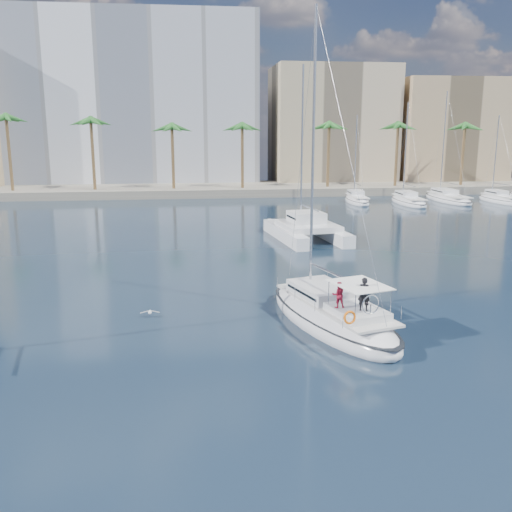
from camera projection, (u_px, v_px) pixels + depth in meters
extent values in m
plane|color=black|center=(248.00, 326.00, 29.58)|extent=(160.00, 160.00, 0.00)
cube|color=gray|center=(206.00, 189.00, 88.48)|extent=(120.00, 14.00, 1.20)
cube|color=white|center=(130.00, 103.00, 95.69)|extent=(42.00, 16.00, 28.00)
cube|color=tan|center=(331.00, 127.00, 97.71)|extent=(20.00, 14.00, 20.00)
cube|color=tan|center=(447.00, 133.00, 98.37)|extent=(18.00, 12.00, 18.00)
cylinder|color=brown|center=(206.00, 160.00, 83.58)|extent=(0.44, 0.44, 10.50)
sphere|color=#266525|center=(205.00, 124.00, 82.41)|extent=(3.60, 3.60, 3.60)
cylinder|color=brown|center=(427.00, 159.00, 87.61)|extent=(0.44, 0.44, 10.50)
sphere|color=#266525|center=(430.00, 124.00, 86.44)|extent=(3.60, 3.60, 3.60)
ellipsoid|color=white|center=(331.00, 319.00, 29.64)|extent=(6.53, 11.82, 2.34)
ellipsoid|color=black|center=(331.00, 313.00, 29.57)|extent=(6.59, 11.93, 0.18)
cube|color=silver|center=(334.00, 304.00, 29.25)|extent=(4.76, 8.83, 0.12)
cube|color=silver|center=(322.00, 290.00, 30.34)|extent=(3.33, 4.20, 0.60)
cube|color=black|center=(322.00, 290.00, 30.34)|extent=(3.23, 3.79, 0.14)
cylinder|color=#B7BABF|center=(313.00, 155.00, 29.94)|extent=(0.15, 0.15, 14.77)
cylinder|color=#B7BABF|center=(332.00, 273.00, 29.20)|extent=(1.35, 4.41, 0.11)
cube|color=silver|center=(357.00, 312.00, 27.25)|extent=(2.83, 3.29, 0.36)
cube|color=white|center=(360.00, 285.00, 26.85)|extent=(2.83, 3.29, 0.04)
torus|color=silver|center=(371.00, 305.00, 26.13)|extent=(0.93, 0.31, 0.96)
torus|color=orange|center=(350.00, 317.00, 25.28)|extent=(0.66, 0.36, 0.64)
imported|color=black|center=(364.00, 294.00, 26.66)|extent=(0.70, 0.60, 1.62)
imported|color=maroon|center=(338.00, 295.00, 27.14)|extent=(0.63, 0.49, 1.28)
cube|color=white|center=(285.00, 234.00, 51.98)|extent=(2.53, 10.60, 1.10)
cube|color=white|center=(327.00, 232.00, 52.96)|extent=(2.53, 10.60, 1.10)
cube|color=silver|center=(308.00, 226.00, 51.81)|extent=(5.36, 6.34, 0.50)
cube|color=silver|center=(306.00, 217.00, 52.15)|extent=(3.27, 3.50, 1.00)
cube|color=black|center=(306.00, 217.00, 52.14)|extent=(3.24, 3.09, 0.18)
cylinder|color=#B7BABF|center=(302.00, 144.00, 52.20)|extent=(0.18, 0.18, 14.04)
ellipsoid|color=silver|center=(150.00, 312.00, 30.81)|extent=(0.21, 0.41, 0.19)
sphere|color=silver|center=(150.00, 311.00, 31.00)|extent=(0.11, 0.11, 0.11)
cube|color=gray|center=(144.00, 312.00, 30.77)|extent=(0.47, 0.17, 0.11)
cube|color=gray|center=(155.00, 312.00, 30.84)|extent=(0.47, 0.17, 0.11)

